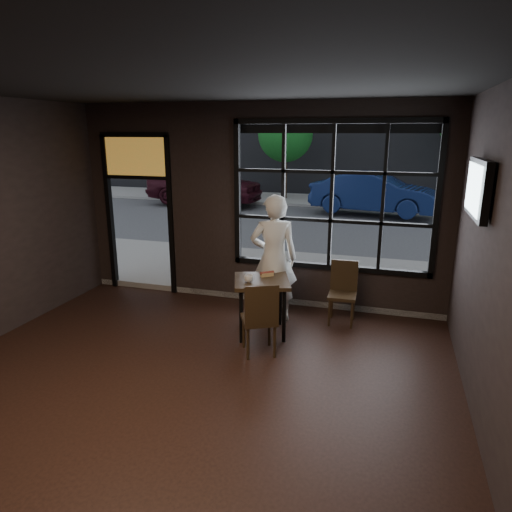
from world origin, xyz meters
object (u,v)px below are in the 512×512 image
(navy_car, at_px, (374,193))
(cafe_table, at_px, (262,306))
(chair_near, at_px, (259,317))
(man, at_px, (274,259))

(navy_car, bearing_deg, cafe_table, -176.45)
(chair_near, xyz_separation_m, man, (-0.10, 1.10, 0.46))
(cafe_table, relative_size, navy_car, 0.19)
(chair_near, bearing_deg, cafe_table, -103.56)
(man, height_order, navy_car, man)
(man, bearing_deg, cafe_table, 69.36)
(chair_near, relative_size, navy_car, 0.23)
(cafe_table, relative_size, man, 0.42)
(cafe_table, xyz_separation_m, man, (0.03, 0.53, 0.55))
(navy_car, bearing_deg, man, -176.61)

